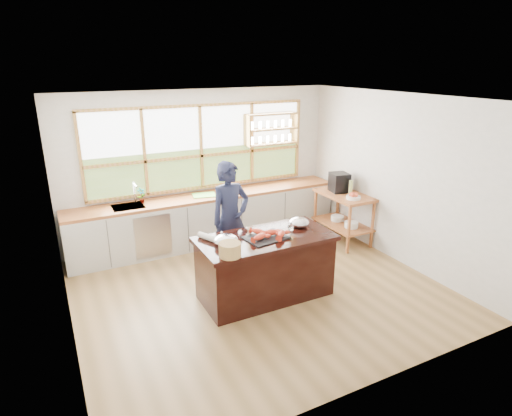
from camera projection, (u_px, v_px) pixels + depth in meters
ground_plane at (258, 289)px, 6.23m from camera, size 5.00×5.00×0.00m
room_shell at (244, 164)px, 6.10m from camera, size 5.02×4.52×2.71m
back_counter at (208, 219)px, 7.70m from camera, size 4.90×0.63×0.90m
right_shelf_unit at (344, 210)px, 7.72m from camera, size 0.62×1.10×0.90m
island at (265, 266)px, 5.91m from camera, size 1.85×0.90×0.90m
cook at (230, 219)px, 6.43m from camera, size 0.71×0.52×1.78m
potted_plant at (141, 196)px, 7.08m from camera, size 0.17×0.14×0.27m
cutting_board at (204, 195)px, 7.53m from camera, size 0.45×0.38×0.01m
espresso_machine at (339, 182)px, 7.71m from camera, size 0.36×0.37×0.34m
wine_bottle at (351, 188)px, 7.53m from camera, size 0.08×0.08×0.26m
fruit_bowl at (353, 196)px, 7.33m from camera, size 0.25×0.25×0.11m
slate_board at (266, 238)px, 5.71m from camera, size 0.60×0.48×0.02m
lobster_pile at (268, 234)px, 5.70m from camera, size 0.52×0.44×0.08m
mixing_bowl_left at (226, 241)px, 5.47m from camera, size 0.32×0.32×0.15m
mixing_bowl_right at (299, 222)px, 6.10m from camera, size 0.29×0.29×0.14m
wine_glass at (291, 228)px, 5.63m from camera, size 0.08×0.08×0.22m
wicker_basket at (230, 250)px, 5.16m from camera, size 0.27×0.27×0.17m
parchment_roll at (207, 237)px, 5.65m from camera, size 0.20×0.31×0.08m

